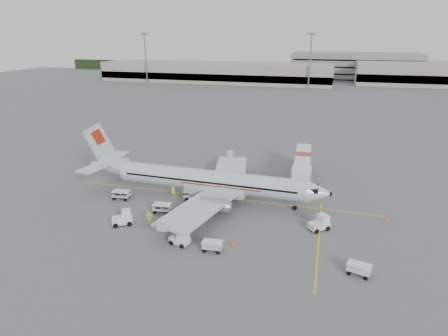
{
  "coord_description": "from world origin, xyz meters",
  "views": [
    {
      "loc": [
        13.53,
        -46.92,
        22.08
      ],
      "look_at": [
        0.0,
        2.0,
        3.8
      ],
      "focal_mm": 30.0,
      "sensor_mm": 36.0,
      "label": 1
    }
  ],
  "objects_px": {
    "belt_loader": "(198,192)",
    "tug_mid": "(180,238)",
    "aircraft": "(210,167)",
    "jet_bridge": "(302,167)",
    "tug_aft": "(122,218)",
    "tug_fore": "(319,223)"
  },
  "relations": [
    {
      "from": "aircraft",
      "to": "tug_aft",
      "type": "xyz_separation_m",
      "value": [
        -8.15,
        -9.99,
        -3.9
      ]
    },
    {
      "from": "tug_mid",
      "to": "tug_fore",
      "type": "bearing_deg",
      "value": 41.29
    },
    {
      "from": "jet_bridge",
      "to": "tug_mid",
      "type": "xyz_separation_m",
      "value": [
        -11.49,
        -23.62,
        -1.32
      ]
    },
    {
      "from": "tug_aft",
      "to": "tug_mid",
      "type": "bearing_deg",
      "value": -46.32
    },
    {
      "from": "tug_aft",
      "to": "jet_bridge",
      "type": "bearing_deg",
      "value": 16.14
    },
    {
      "from": "aircraft",
      "to": "tug_fore",
      "type": "relative_size",
      "value": 14.74
    },
    {
      "from": "belt_loader",
      "to": "tug_fore",
      "type": "bearing_deg",
      "value": -5.94
    },
    {
      "from": "tug_fore",
      "to": "tug_aft",
      "type": "bearing_deg",
      "value": 152.5
    },
    {
      "from": "aircraft",
      "to": "tug_fore",
      "type": "height_order",
      "value": "aircraft"
    },
    {
      "from": "tug_aft",
      "to": "belt_loader",
      "type": "bearing_deg",
      "value": 22.37
    },
    {
      "from": "aircraft",
      "to": "jet_bridge",
      "type": "relative_size",
      "value": 2.15
    },
    {
      "from": "jet_bridge",
      "to": "belt_loader",
      "type": "relative_size",
      "value": 3.31
    },
    {
      "from": "aircraft",
      "to": "jet_bridge",
      "type": "bearing_deg",
      "value": 44.89
    },
    {
      "from": "jet_bridge",
      "to": "tug_fore",
      "type": "xyz_separation_m",
      "value": [
        3.26,
        -16.14,
        -1.22
      ]
    },
    {
      "from": "tug_aft",
      "to": "tug_fore",
      "type": "bearing_deg",
      "value": -18.24
    },
    {
      "from": "belt_loader",
      "to": "jet_bridge",
      "type": "bearing_deg",
      "value": 49.84
    },
    {
      "from": "jet_bridge",
      "to": "tug_fore",
      "type": "height_order",
      "value": "jet_bridge"
    },
    {
      "from": "tug_fore",
      "to": "aircraft",
      "type": "bearing_deg",
      "value": 122.16
    },
    {
      "from": "belt_loader",
      "to": "tug_mid",
      "type": "height_order",
      "value": "belt_loader"
    },
    {
      "from": "jet_bridge",
      "to": "tug_aft",
      "type": "height_order",
      "value": "jet_bridge"
    },
    {
      "from": "tug_fore",
      "to": "tug_mid",
      "type": "distance_m",
      "value": 16.54
    },
    {
      "from": "belt_loader",
      "to": "tug_mid",
      "type": "bearing_deg",
      "value": -73.97
    }
  ]
}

